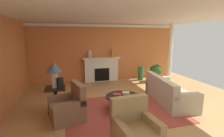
{
  "coord_description": "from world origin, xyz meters",
  "views": [
    {
      "loc": [
        -1.76,
        -4.56,
        2.16
      ],
      "look_at": [
        -0.17,
        1.17,
        1.0
      ],
      "focal_mm": 26.92,
      "sensor_mm": 36.0,
      "label": 1
    }
  ],
  "objects_px": {
    "fireplace": "(101,70)",
    "coffee_table": "(123,100)",
    "vase_mantel_right": "(113,53)",
    "vase_tall_corner": "(141,73)",
    "potted_plant": "(156,71)",
    "side_table": "(56,97)",
    "vase_mantel_left": "(90,54)",
    "armchair_facing_fireplace": "(135,132)",
    "vase_on_side_table": "(60,83)",
    "armchair_near_window": "(68,108)",
    "sofa": "(168,93)",
    "table_lamp": "(54,70)"
  },
  "relations": [
    {
      "from": "fireplace",
      "to": "potted_plant",
      "type": "bearing_deg",
      "value": -15.59
    },
    {
      "from": "vase_on_side_table",
      "to": "coffee_table",
      "type": "bearing_deg",
      "value": -13.13
    },
    {
      "from": "armchair_facing_fireplace",
      "to": "vase_tall_corner",
      "type": "height_order",
      "value": "armchair_facing_fireplace"
    },
    {
      "from": "vase_mantel_left",
      "to": "potted_plant",
      "type": "xyz_separation_m",
      "value": [
        3.07,
        -0.65,
        -0.84
      ]
    },
    {
      "from": "vase_mantel_right",
      "to": "coffee_table",
      "type": "bearing_deg",
      "value": -100.79
    },
    {
      "from": "table_lamp",
      "to": "vase_on_side_table",
      "type": "bearing_deg",
      "value": -38.66
    },
    {
      "from": "fireplace",
      "to": "vase_mantel_left",
      "type": "distance_m",
      "value": 0.96
    },
    {
      "from": "sofa",
      "to": "coffee_table",
      "type": "relative_size",
      "value": 2.2
    },
    {
      "from": "armchair_near_window",
      "to": "armchair_facing_fireplace",
      "type": "distance_m",
      "value": 1.93
    },
    {
      "from": "vase_mantel_right",
      "to": "potted_plant",
      "type": "bearing_deg",
      "value": -18.37
    },
    {
      "from": "armchair_facing_fireplace",
      "to": "side_table",
      "type": "distance_m",
      "value": 2.66
    },
    {
      "from": "armchair_facing_fireplace",
      "to": "sofa",
      "type": "bearing_deg",
      "value": 42.99
    },
    {
      "from": "fireplace",
      "to": "table_lamp",
      "type": "xyz_separation_m",
      "value": [
        -1.96,
        -2.85,
        0.68
      ]
    },
    {
      "from": "sofa",
      "to": "coffee_table",
      "type": "xyz_separation_m",
      "value": [
        -1.66,
        -0.22,
        0.04
      ]
    },
    {
      "from": "armchair_facing_fireplace",
      "to": "vase_tall_corner",
      "type": "bearing_deg",
      "value": 63.78
    },
    {
      "from": "vase_mantel_left",
      "to": "vase_mantel_right",
      "type": "height_order",
      "value": "vase_mantel_right"
    },
    {
      "from": "coffee_table",
      "to": "vase_mantel_left",
      "type": "xyz_separation_m",
      "value": [
        -0.47,
        3.33,
        0.99
      ]
    },
    {
      "from": "potted_plant",
      "to": "armchair_near_window",
      "type": "bearing_deg",
      "value": -145.92
    },
    {
      "from": "side_table",
      "to": "vase_on_side_table",
      "type": "relative_size",
      "value": 2.25
    },
    {
      "from": "coffee_table",
      "to": "side_table",
      "type": "bearing_deg",
      "value": 164.44
    },
    {
      "from": "sofa",
      "to": "vase_mantel_left",
      "type": "xyz_separation_m",
      "value": [
        -2.12,
        3.11,
        1.03
      ]
    },
    {
      "from": "armchair_near_window",
      "to": "coffee_table",
      "type": "xyz_separation_m",
      "value": [
        1.54,
        0.13,
        0.03
      ]
    },
    {
      "from": "fireplace",
      "to": "vase_mantel_right",
      "type": "height_order",
      "value": "vase_mantel_right"
    },
    {
      "from": "sofa",
      "to": "table_lamp",
      "type": "distance_m",
      "value": 3.67
    },
    {
      "from": "table_lamp",
      "to": "vase_tall_corner",
      "type": "height_order",
      "value": "table_lamp"
    },
    {
      "from": "sofa",
      "to": "armchair_facing_fireplace",
      "type": "bearing_deg",
      "value": -137.01
    },
    {
      "from": "vase_tall_corner",
      "to": "table_lamp",
      "type": "bearing_deg",
      "value": -146.63
    },
    {
      "from": "side_table",
      "to": "armchair_near_window",
      "type": "bearing_deg",
      "value": -62.81
    },
    {
      "from": "armchair_facing_fireplace",
      "to": "side_table",
      "type": "bearing_deg",
      "value": 126.15
    },
    {
      "from": "side_table",
      "to": "vase_mantel_left",
      "type": "height_order",
      "value": "vase_mantel_left"
    },
    {
      "from": "armchair_near_window",
      "to": "vase_mantel_right",
      "type": "relative_size",
      "value": 2.36
    },
    {
      "from": "fireplace",
      "to": "vase_on_side_table",
      "type": "xyz_separation_m",
      "value": [
        -1.81,
        -2.97,
        0.31
      ]
    },
    {
      "from": "sofa",
      "to": "coffee_table",
      "type": "distance_m",
      "value": 1.67
    },
    {
      "from": "sofa",
      "to": "table_lamp",
      "type": "height_order",
      "value": "table_lamp"
    },
    {
      "from": "fireplace",
      "to": "potted_plant",
      "type": "distance_m",
      "value": 2.61
    },
    {
      "from": "armchair_near_window",
      "to": "vase_mantel_right",
      "type": "height_order",
      "value": "vase_mantel_right"
    },
    {
      "from": "fireplace",
      "to": "coffee_table",
      "type": "distance_m",
      "value": 3.38
    },
    {
      "from": "armchair_near_window",
      "to": "side_table",
      "type": "xyz_separation_m",
      "value": [
        -0.34,
        0.65,
        0.09
      ]
    },
    {
      "from": "table_lamp",
      "to": "vase_mantel_right",
      "type": "relative_size",
      "value": 1.83
    },
    {
      "from": "armchair_near_window",
      "to": "coffee_table",
      "type": "relative_size",
      "value": 0.97
    },
    {
      "from": "fireplace",
      "to": "vase_mantel_right",
      "type": "bearing_deg",
      "value": -5.12
    },
    {
      "from": "side_table",
      "to": "vase_mantel_right",
      "type": "relative_size",
      "value": 1.71
    },
    {
      "from": "coffee_table",
      "to": "vase_mantel_left",
      "type": "distance_m",
      "value": 3.5
    },
    {
      "from": "armchair_facing_fireplace",
      "to": "vase_tall_corner",
      "type": "relative_size",
      "value": 1.42
    },
    {
      "from": "side_table",
      "to": "vase_mantel_right",
      "type": "height_order",
      "value": "vase_mantel_right"
    },
    {
      "from": "side_table",
      "to": "table_lamp",
      "type": "distance_m",
      "value": 0.82
    },
    {
      "from": "vase_on_side_table",
      "to": "vase_mantel_left",
      "type": "bearing_deg",
      "value": 66.68
    },
    {
      "from": "fireplace",
      "to": "side_table",
      "type": "distance_m",
      "value": 3.47
    },
    {
      "from": "armchair_facing_fireplace",
      "to": "vase_mantel_right",
      "type": "bearing_deg",
      "value": 79.18
    },
    {
      "from": "vase_tall_corner",
      "to": "potted_plant",
      "type": "relative_size",
      "value": 0.81
    }
  ]
}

